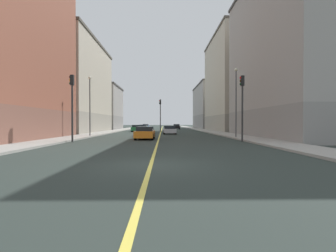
% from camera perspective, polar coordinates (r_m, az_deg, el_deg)
% --- Properties ---
extents(ground_plane, '(400.00, 400.00, 0.00)m').
position_cam_1_polar(ground_plane, '(10.63, -3.76, -8.49)').
color(ground_plane, '#2B3430').
rests_on(ground_plane, ground).
extents(sidewalk_left, '(3.03, 168.00, 0.15)m').
position_cam_1_polar(sidewalk_left, '(60.16, 7.53, -0.86)').
color(sidewalk_left, '#9E9B93').
rests_on(sidewalk_left, ground).
extents(sidewalk_right, '(3.03, 168.00, 0.15)m').
position_cam_1_polar(sidewalk_right, '(60.32, -10.43, -0.87)').
color(sidewalk_right, '#9E9B93').
rests_on(sidewalk_right, ground).
extents(lane_center_stripe, '(0.16, 154.00, 0.01)m').
position_cam_1_polar(lane_center_stripe, '(59.51, -1.46, -0.94)').
color(lane_center_stripe, '#E5D14C').
rests_on(lane_center_stripe, ground).
extents(building_left_near, '(10.91, 22.46, 19.49)m').
position_cam_1_polar(building_left_near, '(35.23, 26.37, 13.83)').
color(building_left_near, gray).
rests_on(building_left_near, ground).
extents(building_left_mid, '(10.91, 22.02, 19.86)m').
position_cam_1_polar(building_left_mid, '(58.07, 14.92, 8.82)').
color(building_left_mid, '#9D9688').
rests_on(building_left_mid, ground).
extents(building_left_far, '(10.91, 24.41, 13.34)m').
position_cam_1_polar(building_left_far, '(82.85, 9.99, 4.12)').
color(building_left_far, gray).
rests_on(building_left_far, ground).
extents(building_right_midblock, '(10.91, 22.65, 15.96)m').
position_cam_1_polar(building_right_midblock, '(50.10, -20.68, 7.86)').
color(building_right_midblock, '#9D9688').
rests_on(building_right_midblock, ground).
extents(building_right_distant, '(10.91, 14.91, 11.05)m').
position_cam_1_polar(building_right_distant, '(69.38, -14.96, 3.83)').
color(building_right_distant, gray).
rests_on(building_right_distant, ground).
extents(traffic_light_left_near, '(0.40, 0.32, 5.87)m').
position_cam_1_polar(traffic_light_left_near, '(24.26, 15.79, 5.65)').
color(traffic_light_left_near, '#2D2D2D').
rests_on(traffic_light_left_near, ground).
extents(traffic_light_right_near, '(0.40, 0.32, 5.89)m').
position_cam_1_polar(traffic_light_right_near, '(24.58, -20.10, 5.60)').
color(traffic_light_right_near, '#2D2D2D').
rests_on(traffic_light_right_near, ground).
extents(traffic_light_median_far, '(0.40, 0.32, 6.10)m').
position_cam_1_polar(traffic_light_median_far, '(49.61, -1.69, 3.28)').
color(traffic_light_median_far, '#2D2D2D').
rests_on(traffic_light_median_far, ground).
extents(street_lamp_left_near, '(0.36, 0.36, 7.57)m').
position_cam_1_polar(street_lamp_left_near, '(30.02, 14.54, 6.41)').
color(street_lamp_left_near, '#4C4C51').
rests_on(street_lamp_left_near, ground).
extents(street_lamp_right_near, '(0.36, 0.36, 7.21)m').
position_cam_1_polar(street_lamp_right_near, '(33.59, -16.59, 5.47)').
color(street_lamp_right_near, '#4C4C51').
rests_on(street_lamp_right_near, ground).
extents(car_teal, '(2.00, 3.99, 1.23)m').
position_cam_1_polar(car_teal, '(70.08, -5.14, -0.21)').
color(car_teal, '#196670').
rests_on(car_teal, ground).
extents(car_orange, '(1.98, 4.13, 1.31)m').
position_cam_1_polar(car_orange, '(27.08, -5.01, -1.52)').
color(car_orange, orange).
rests_on(car_orange, ground).
extents(car_green, '(2.01, 4.08, 1.30)m').
position_cam_1_polar(car_green, '(51.12, -6.79, -0.49)').
color(car_green, '#1E6B38').
rests_on(car_green, ground).
extents(car_blue, '(1.87, 4.18, 1.34)m').
position_cam_1_polar(car_blue, '(76.89, -4.83, -0.08)').
color(car_blue, '#23389E').
rests_on(car_blue, ground).
extents(car_black, '(1.87, 4.42, 1.36)m').
position_cam_1_polar(car_black, '(70.37, 1.83, -0.16)').
color(car_black, black).
rests_on(car_black, ground).
extents(car_silver, '(2.00, 4.08, 1.27)m').
position_cam_1_polar(car_silver, '(39.76, 0.33, -0.86)').
color(car_silver, silver).
rests_on(car_silver, ground).
extents(car_white, '(1.81, 4.29, 1.30)m').
position_cam_1_polar(car_white, '(58.51, -5.49, -0.36)').
color(car_white, white).
rests_on(car_white, ground).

